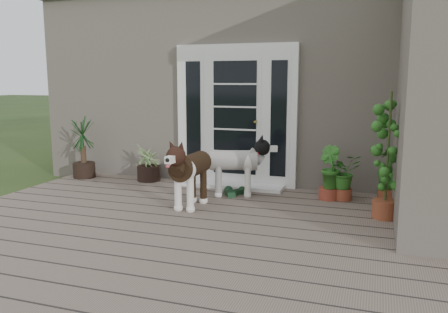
% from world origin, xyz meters
% --- Properties ---
extents(deck, '(6.20, 4.60, 0.12)m').
position_xyz_m(deck, '(0.00, 0.40, 0.06)').
color(deck, '#6B5B4C').
rests_on(deck, ground).
extents(house_main, '(7.40, 4.00, 3.10)m').
position_xyz_m(house_main, '(0.00, 4.65, 1.55)').
color(house_main, '#665E54').
rests_on(house_main, ground).
extents(roof_main, '(7.60, 4.20, 0.20)m').
position_xyz_m(roof_main, '(0.00, 4.65, 3.20)').
color(roof_main, '#2D2826').
rests_on(roof_main, house_main).
extents(door_unit, '(1.90, 0.14, 2.15)m').
position_xyz_m(door_unit, '(-0.20, 2.60, 1.19)').
color(door_unit, white).
rests_on(door_unit, deck).
extents(door_step, '(1.60, 0.40, 0.05)m').
position_xyz_m(door_step, '(-0.20, 2.40, 0.14)').
color(door_step, white).
rests_on(door_step, deck).
extents(brindle_dog, '(0.43, 0.95, 0.78)m').
position_xyz_m(brindle_dog, '(-0.35, 1.17, 0.51)').
color(brindle_dog, '#301F11').
rests_on(brindle_dog, deck).
extents(white_dog, '(0.96, 0.61, 0.75)m').
position_xyz_m(white_dog, '(-0.00, 1.89, 0.49)').
color(white_dog, silver).
rests_on(white_dog, deck).
extents(spider_plant, '(0.65, 0.65, 0.66)m').
position_xyz_m(spider_plant, '(-1.61, 2.39, 0.45)').
color(spider_plant, '#9BB770').
rests_on(spider_plant, deck).
extents(yucca, '(0.81, 0.81, 1.00)m').
position_xyz_m(yucca, '(-2.75, 2.26, 0.62)').
color(yucca, black).
rests_on(yucca, deck).
extents(herb_a, '(0.60, 0.60, 0.55)m').
position_xyz_m(herb_a, '(1.47, 2.16, 0.39)').
color(herb_a, '#2D621C').
rests_on(herb_a, deck).
extents(herb_b, '(0.49, 0.49, 0.53)m').
position_xyz_m(herb_b, '(1.28, 2.13, 0.38)').
color(herb_b, '#265A19').
rests_on(herb_b, deck).
extents(herb_c, '(0.56, 0.56, 0.62)m').
position_xyz_m(herb_c, '(2.07, 2.36, 0.43)').
color(herb_c, '#18561B').
rests_on(herb_c, deck).
extents(sapling, '(0.48, 0.48, 1.54)m').
position_xyz_m(sapling, '(2.00, 1.46, 0.89)').
color(sapling, '#1D5B1A').
rests_on(sapling, deck).
extents(clog_left, '(0.29, 0.35, 0.10)m').
position_xyz_m(clog_left, '(-0.06, 1.89, 0.17)').
color(clog_left, '#16371F').
rests_on(clog_left, deck).
extents(clog_right, '(0.27, 0.31, 0.09)m').
position_xyz_m(clog_right, '(0.02, 1.99, 0.16)').
color(clog_right, '#15341B').
rests_on(clog_right, deck).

